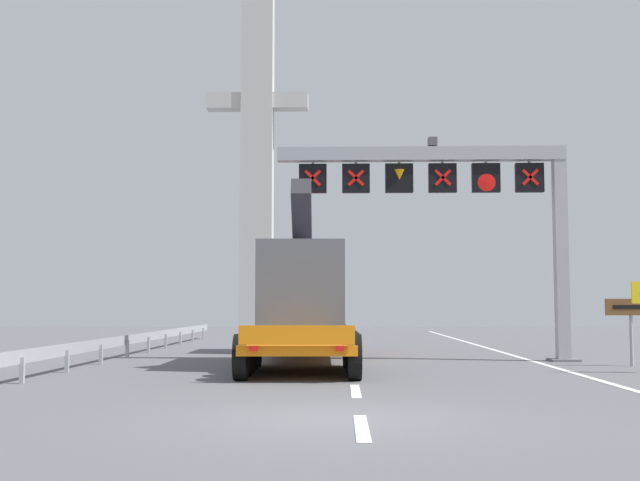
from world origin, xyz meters
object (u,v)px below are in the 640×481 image
object	(u,v)px
heavy_haul_truck_orange	(304,299)
tourist_info_sign_brown	(631,315)
overhead_lane_gantry	(459,189)
bridge_pylon_distant	(257,140)

from	to	relation	value
heavy_haul_truck_orange	tourist_info_sign_brown	bearing A→B (deg)	-14.89
overhead_lane_gantry	bridge_pylon_distant	world-z (taller)	bridge_pylon_distant
overhead_lane_gantry	bridge_pylon_distant	distance (m)	47.01
overhead_lane_gantry	tourist_info_sign_brown	distance (m)	6.56
overhead_lane_gantry	heavy_haul_truck_orange	size ratio (longest dim) A/B	0.68
tourist_info_sign_brown	bridge_pylon_distant	xyz separation A→B (m)	(-15.97, 46.43, 14.94)
overhead_lane_gantry	tourist_info_sign_brown	xyz separation A→B (m)	(4.71, -2.11, -4.05)
tourist_info_sign_brown	bridge_pylon_distant	bearing A→B (deg)	108.98
heavy_haul_truck_orange	overhead_lane_gantry	bearing A→B (deg)	-5.51
bridge_pylon_distant	heavy_haul_truck_orange	bearing A→B (deg)	-81.94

